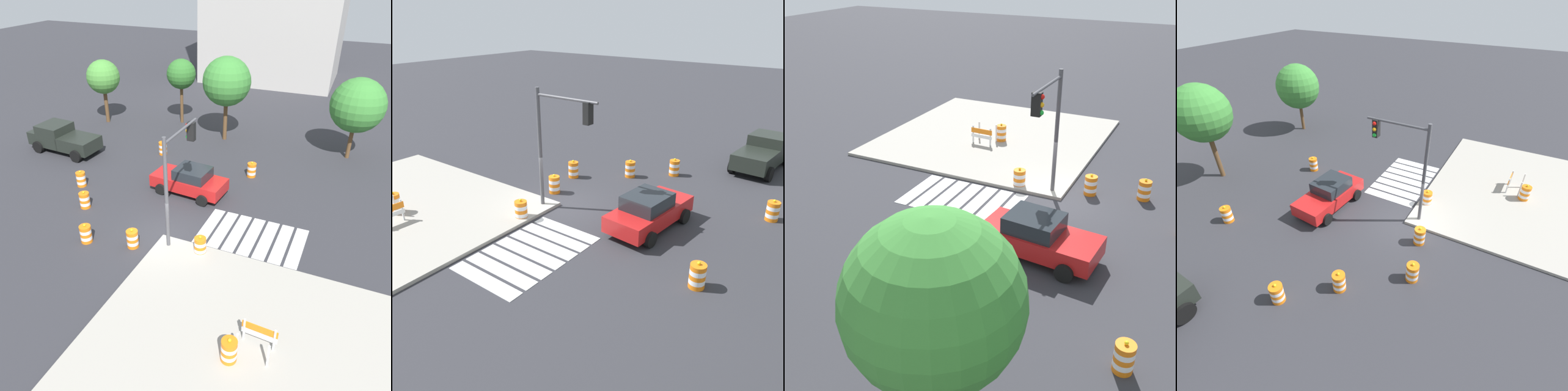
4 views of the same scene
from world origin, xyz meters
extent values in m
plane|color=#2D2D33|center=(0.00, 0.00, 0.00)|extent=(120.00, 120.00, 0.00)
cube|color=#9E998E|center=(6.00, -6.00, 0.07)|extent=(12.00, 12.00, 0.15)
cube|color=silver|center=(1.75, 1.80, 0.01)|extent=(0.60, 3.20, 0.02)
cube|color=silver|center=(2.50, 1.80, 0.01)|extent=(0.60, 3.20, 0.02)
cube|color=silver|center=(3.25, 1.80, 0.01)|extent=(0.60, 3.20, 0.02)
cube|color=silver|center=(4.00, 1.80, 0.01)|extent=(0.60, 3.20, 0.02)
cube|color=silver|center=(4.75, 1.80, 0.01)|extent=(0.60, 3.20, 0.02)
cube|color=silver|center=(5.50, 1.80, 0.01)|extent=(0.60, 3.20, 0.02)
cube|color=silver|center=(6.25, 1.80, 0.01)|extent=(0.60, 3.20, 0.02)
cube|color=red|center=(-0.64, 4.50, 0.68)|extent=(4.43, 2.18, 0.70)
cube|color=#1E2328|center=(-0.39, 4.48, 1.33)|extent=(2.02, 1.75, 0.60)
cylinder|color=black|center=(-2.06, 3.66, 0.33)|extent=(0.68, 0.29, 0.66)
cylinder|color=black|center=(-1.91, 5.56, 0.33)|extent=(0.68, 0.29, 0.66)
cylinder|color=black|center=(0.63, 3.45, 0.33)|extent=(0.68, 0.29, 0.66)
cylinder|color=black|center=(0.78, 5.34, 0.33)|extent=(0.68, 0.29, 0.66)
cylinder|color=black|center=(-9.31, 5.16, 0.42)|extent=(0.85, 0.34, 0.84)
cylinder|color=orange|center=(-0.98, -1.23, 0.09)|extent=(0.56, 0.56, 0.18)
cylinder|color=white|center=(-0.98, -1.23, 0.27)|extent=(0.56, 0.56, 0.18)
cylinder|color=orange|center=(-0.98, -1.23, 0.45)|extent=(0.56, 0.56, 0.18)
cylinder|color=white|center=(-0.98, -1.23, 0.63)|extent=(0.56, 0.56, 0.18)
cylinder|color=orange|center=(-0.98, -1.23, 0.81)|extent=(0.56, 0.56, 0.18)
sphere|color=yellow|center=(-0.98, -1.23, 0.96)|extent=(0.12, 0.12, 0.12)
cylinder|color=orange|center=(-4.51, 8.60, 0.09)|extent=(0.56, 0.56, 0.18)
cylinder|color=white|center=(-4.51, 8.60, 0.27)|extent=(0.56, 0.56, 0.18)
cylinder|color=orange|center=(-4.51, 8.60, 0.45)|extent=(0.56, 0.56, 0.18)
cylinder|color=white|center=(-4.51, 8.60, 0.63)|extent=(0.56, 0.56, 0.18)
cylinder|color=orange|center=(-4.51, 8.60, 0.81)|extent=(0.56, 0.56, 0.18)
sphere|color=yellow|center=(-4.51, 8.60, 0.96)|extent=(0.12, 0.12, 0.12)
cylinder|color=orange|center=(-5.23, 0.73, 0.09)|extent=(0.56, 0.56, 0.18)
cylinder|color=white|center=(-5.23, 0.73, 0.27)|extent=(0.56, 0.56, 0.18)
cylinder|color=orange|center=(-5.23, 0.73, 0.45)|extent=(0.56, 0.56, 0.18)
cylinder|color=white|center=(-5.23, 0.73, 0.63)|extent=(0.56, 0.56, 0.18)
cylinder|color=orange|center=(-5.23, 0.73, 0.81)|extent=(0.56, 0.56, 0.18)
sphere|color=yellow|center=(-5.23, 0.73, 0.96)|extent=(0.12, 0.12, 0.12)
cylinder|color=orange|center=(2.14, 7.89, 0.09)|extent=(0.56, 0.56, 0.18)
cylinder|color=white|center=(2.14, 7.89, 0.27)|extent=(0.56, 0.56, 0.18)
cylinder|color=orange|center=(2.14, 7.89, 0.45)|extent=(0.56, 0.56, 0.18)
cylinder|color=white|center=(2.14, 7.89, 0.63)|extent=(0.56, 0.56, 0.18)
cylinder|color=orange|center=(2.14, 7.89, 0.81)|extent=(0.56, 0.56, 0.18)
sphere|color=yellow|center=(2.14, 7.89, 0.96)|extent=(0.12, 0.12, 0.12)
cylinder|color=orange|center=(2.18, -0.45, 0.09)|extent=(0.56, 0.56, 0.18)
cylinder|color=white|center=(2.18, -0.45, 0.27)|extent=(0.56, 0.56, 0.18)
cylinder|color=orange|center=(2.18, -0.45, 0.45)|extent=(0.56, 0.56, 0.18)
cylinder|color=white|center=(2.18, -0.45, 0.63)|extent=(0.56, 0.56, 0.18)
cylinder|color=orange|center=(2.18, -0.45, 0.81)|extent=(0.56, 0.56, 0.18)
sphere|color=yellow|center=(2.18, -0.45, 0.96)|extent=(0.12, 0.12, 0.12)
cylinder|color=orange|center=(-3.26, -1.80, 0.09)|extent=(0.56, 0.56, 0.18)
cylinder|color=white|center=(-3.26, -1.80, 0.27)|extent=(0.56, 0.56, 0.18)
cylinder|color=orange|center=(-3.26, -1.80, 0.45)|extent=(0.56, 0.56, 0.18)
cylinder|color=white|center=(-3.26, -1.80, 0.63)|extent=(0.56, 0.56, 0.18)
cylinder|color=orange|center=(-3.26, -1.80, 0.81)|extent=(0.56, 0.56, 0.18)
sphere|color=yellow|center=(-3.26, -1.80, 0.96)|extent=(0.12, 0.12, 0.12)
cylinder|color=orange|center=(-6.93, 2.62, 0.09)|extent=(0.56, 0.56, 0.18)
cylinder|color=white|center=(-6.93, 2.62, 0.27)|extent=(0.56, 0.56, 0.18)
cylinder|color=orange|center=(-6.93, 2.62, 0.45)|extent=(0.56, 0.56, 0.18)
cylinder|color=white|center=(-6.93, 2.62, 0.63)|extent=(0.56, 0.56, 0.18)
cylinder|color=orange|center=(-6.93, 2.62, 0.81)|extent=(0.56, 0.56, 0.18)
sphere|color=yellow|center=(-6.93, 2.62, 0.96)|extent=(0.12, 0.12, 0.12)
cylinder|color=orange|center=(5.33, -5.40, 0.24)|extent=(0.56, 0.56, 0.18)
cylinder|color=white|center=(5.33, -5.40, 0.42)|extent=(0.56, 0.56, 0.18)
cylinder|color=orange|center=(5.33, -5.40, 0.60)|extent=(0.56, 0.56, 0.18)
cylinder|color=white|center=(5.33, -5.40, 0.78)|extent=(0.56, 0.56, 0.18)
cylinder|color=orange|center=(5.33, -5.40, 0.96)|extent=(0.56, 0.56, 0.18)
sphere|color=yellow|center=(5.33, -5.40, 1.11)|extent=(0.12, 0.12, 0.12)
cube|color=silver|center=(5.54, -4.39, 0.65)|extent=(0.07, 0.07, 1.00)
cube|color=silver|center=(5.50, -5.08, 0.65)|extent=(0.07, 0.07, 1.00)
cube|color=silver|center=(6.64, -4.44, 0.65)|extent=(0.07, 0.07, 1.00)
cube|color=silver|center=(6.60, -5.14, 0.65)|extent=(0.07, 0.07, 1.00)
cube|color=orange|center=(6.09, -4.39, 0.90)|extent=(1.30, 0.11, 0.28)
cube|color=white|center=(6.09, -4.39, 0.60)|extent=(1.30, 0.11, 0.20)
cylinder|color=#4C4C51|center=(0.60, -0.60, 2.90)|extent=(0.18, 0.18, 5.50)
cylinder|color=#4C4C51|center=(0.60, 1.00, 5.35)|extent=(0.12, 3.20, 0.12)
cube|color=black|center=(0.60, 2.12, 4.90)|extent=(0.36, 0.28, 0.90)
sphere|color=red|center=(0.41, 2.12, 5.20)|extent=(0.20, 0.20, 0.20)
sphere|color=#F2A514|center=(0.41, 2.12, 4.90)|extent=(0.20, 0.20, 0.20)
sphere|color=green|center=(0.41, 2.12, 4.60)|extent=(0.20, 0.20, 0.20)
cylinder|color=brown|center=(7.41, 13.21, 1.23)|extent=(0.27, 0.27, 2.47)
sphere|color=#387F33|center=(7.41, 13.21, 3.70)|extent=(3.53, 3.53, 3.53)
cylinder|color=brown|center=(-1.47, 12.88, 1.58)|extent=(0.30, 0.30, 3.16)
sphere|color=#387F33|center=(-1.47, 12.88, 4.38)|extent=(3.47, 3.47, 3.47)
camera|label=1|loc=(7.80, -13.84, 11.91)|focal=36.47mm
camera|label=2|loc=(13.59, 11.84, 8.66)|focal=37.79mm
camera|label=3|loc=(-5.33, 18.76, 10.08)|focal=44.78mm
camera|label=4|loc=(-11.44, -4.34, 10.73)|focal=26.97mm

